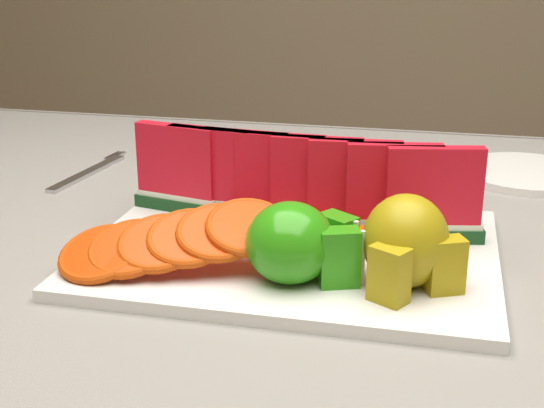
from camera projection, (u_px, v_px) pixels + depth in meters
The scene contains 11 objects.
table at pixel (270, 324), 0.84m from camera, with size 1.40×0.90×0.75m.
tablecloth at pixel (270, 272), 0.82m from camera, with size 1.53×1.03×0.20m.
platter at pixel (292, 252), 0.76m from camera, with size 0.40×0.30×0.01m.
apple_cluster at pixel (298, 244), 0.67m from camera, with size 0.11×0.09×0.07m.
pear_cluster at pixel (407, 245), 0.66m from camera, with size 0.10×0.10×0.08m.
side_plate at pixel (527, 173), 1.01m from camera, with size 0.18×0.18×0.01m.
fork at pixel (90, 171), 1.03m from camera, with size 0.03×0.20×0.00m.
watermelon_row at pixel (298, 183), 0.79m from camera, with size 0.39×0.07×0.10m.
orange_fan_front at pixel (175, 240), 0.70m from camera, with size 0.23×0.14×0.06m.
orange_fan_back at pixel (325, 190), 0.85m from camera, with size 0.33×0.11×0.05m.
tangerine_segments at pixel (307, 231), 0.76m from camera, with size 0.23×0.06×0.02m.
Camera 1 is at (0.17, -0.73, 1.06)m, focal length 50.00 mm.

